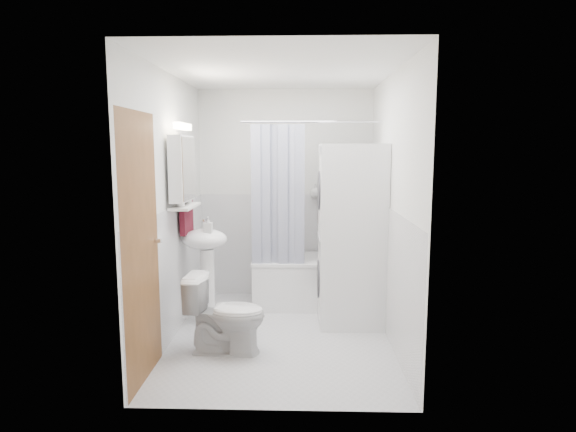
{
  "coord_description": "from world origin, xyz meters",
  "views": [
    {
      "loc": [
        0.19,
        -4.29,
        1.73
      ],
      "look_at": [
        0.06,
        0.15,
        1.11
      ],
      "focal_mm": 30.0,
      "sensor_mm": 36.0,
      "label": 1
    }
  ],
  "objects_px": {
    "washer_dryer": "(351,235)",
    "toilet": "(226,314)",
    "bathtub": "(316,279)",
    "sink": "(206,254)"
  },
  "relations": [
    {
      "from": "bathtub",
      "to": "sink",
      "type": "height_order",
      "value": "sink"
    },
    {
      "from": "sink",
      "to": "washer_dryer",
      "type": "distance_m",
      "value": 1.44
    },
    {
      "from": "washer_dryer",
      "to": "toilet",
      "type": "xyz_separation_m",
      "value": [
        -1.13,
        -0.77,
        -0.56
      ]
    },
    {
      "from": "bathtub",
      "to": "sink",
      "type": "xyz_separation_m",
      "value": [
        -1.11,
        -0.6,
        0.41
      ]
    },
    {
      "from": "sink",
      "to": "washer_dryer",
      "type": "height_order",
      "value": "washer_dryer"
    },
    {
      "from": "washer_dryer",
      "to": "toilet",
      "type": "distance_m",
      "value": 1.47
    },
    {
      "from": "sink",
      "to": "washer_dryer",
      "type": "relative_size",
      "value": 0.59
    },
    {
      "from": "bathtub",
      "to": "washer_dryer",
      "type": "distance_m",
      "value": 0.86
    },
    {
      "from": "washer_dryer",
      "to": "toilet",
      "type": "relative_size",
      "value": 2.63
    },
    {
      "from": "toilet",
      "to": "washer_dryer",
      "type": "bearing_deg",
      "value": -51.82
    }
  ]
}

